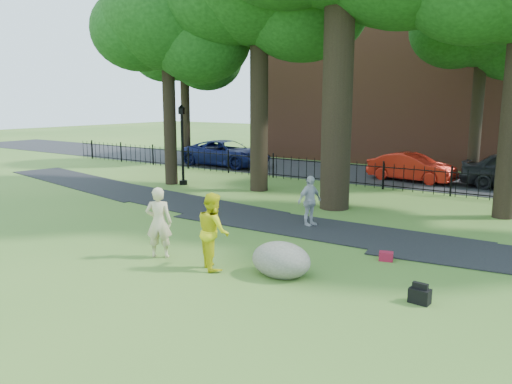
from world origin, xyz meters
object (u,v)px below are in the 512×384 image
Objects in this scene: man at (213,231)px; woman at (159,222)px; boulder at (281,258)px; red_sedan at (412,167)px; lamppost at (182,146)px.

woman is at bearing 40.00° from man.
boulder is (1.63, 0.50, -0.51)m from man.
woman is 3.43m from boulder.
woman is 1.27× the size of boulder.
red_sedan is at bearing -128.30° from woman.
boulder is at bearing -127.70° from man.
red_sedan is (-1.89, 15.36, 0.28)m from boulder.
man reaches higher than woman.
boulder is 0.38× the size of lamppost.
woman reaches higher than red_sedan.
lamppost is 11.45m from red_sedan.
woman is 16.07m from red_sedan.
red_sedan is (8.72, 7.33, -1.17)m from lamppost.
man is at bearing -162.97° from boulder.
woman is at bearing -68.45° from lamppost.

